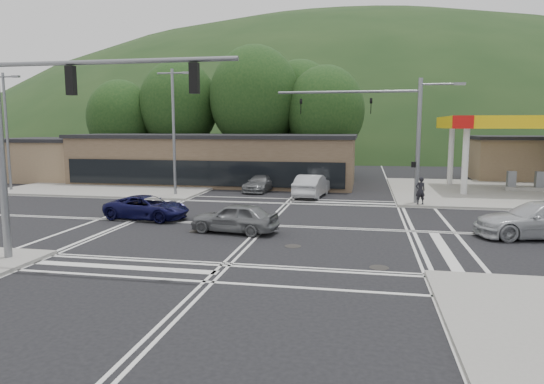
% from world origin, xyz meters
% --- Properties ---
extents(ground, '(120.00, 120.00, 0.00)m').
position_xyz_m(ground, '(0.00, 0.00, 0.00)').
color(ground, black).
rests_on(ground, ground).
extents(sidewalk_ne, '(16.00, 16.00, 0.15)m').
position_xyz_m(sidewalk_ne, '(15.00, 15.00, 0.07)').
color(sidewalk_ne, gray).
rests_on(sidewalk_ne, ground).
extents(sidewalk_nw, '(16.00, 16.00, 0.15)m').
position_xyz_m(sidewalk_nw, '(-15.00, 15.00, 0.07)').
color(sidewalk_nw, gray).
rests_on(sidewalk_nw, ground).
extents(gas_station_canopy, '(12.32, 8.34, 5.75)m').
position_xyz_m(gas_station_canopy, '(16.99, 15.99, 5.04)').
color(gas_station_canopy, silver).
rests_on(gas_station_canopy, ground).
extents(convenience_store, '(10.00, 6.00, 3.80)m').
position_xyz_m(convenience_store, '(20.00, 25.00, 1.90)').
color(convenience_store, '#846B4F').
rests_on(convenience_store, ground).
extents(commercial_row, '(24.00, 8.00, 4.00)m').
position_xyz_m(commercial_row, '(-8.00, 17.00, 2.00)').
color(commercial_row, brown).
rests_on(commercial_row, ground).
extents(commercial_nw, '(8.00, 7.00, 3.60)m').
position_xyz_m(commercial_nw, '(-24.00, 17.00, 1.80)').
color(commercial_nw, '#846B4F').
rests_on(commercial_nw, ground).
extents(hill_north, '(252.00, 126.00, 140.00)m').
position_xyz_m(hill_north, '(0.00, 90.00, 0.00)').
color(hill_north, '#1F3819').
rests_on(hill_north, ground).
extents(tree_n_a, '(8.00, 8.00, 11.75)m').
position_xyz_m(tree_n_a, '(-14.00, 24.00, 7.14)').
color(tree_n_a, '#382619').
rests_on(tree_n_a, ground).
extents(tree_n_b, '(9.00, 9.00, 12.98)m').
position_xyz_m(tree_n_b, '(-6.00, 24.00, 7.79)').
color(tree_n_b, '#382619').
rests_on(tree_n_b, ground).
extents(tree_n_c, '(7.60, 7.60, 10.87)m').
position_xyz_m(tree_n_c, '(1.00, 24.00, 6.49)').
color(tree_n_c, '#382619').
rests_on(tree_n_c, ground).
extents(tree_n_d, '(6.80, 6.80, 9.76)m').
position_xyz_m(tree_n_d, '(-20.00, 23.00, 5.84)').
color(tree_n_d, '#382619').
rests_on(tree_n_d, ground).
extents(tree_n_e, '(8.40, 8.40, 11.98)m').
position_xyz_m(tree_n_e, '(-2.00, 28.00, 7.14)').
color(tree_n_e, '#382619').
rests_on(tree_n_e, ground).
extents(streetlight_nw, '(2.50, 0.25, 9.00)m').
position_xyz_m(streetlight_nw, '(-8.44, 9.00, 5.05)').
color(streetlight_nw, slate).
rests_on(streetlight_nw, ground).
extents(streetlight_w, '(2.50, 0.25, 9.00)m').
position_xyz_m(streetlight_w, '(-21.94, 9.00, 5.05)').
color(streetlight_w, slate).
rests_on(streetlight_w, ground).
extents(signal_mast_ne, '(11.65, 0.30, 8.00)m').
position_xyz_m(signal_mast_ne, '(6.95, 8.20, 5.07)').
color(signal_mast_ne, slate).
rests_on(signal_mast_ne, ground).
extents(signal_mast_sw, '(9.14, 0.28, 8.00)m').
position_xyz_m(signal_mast_sw, '(-6.39, -8.20, 5.12)').
color(signal_mast_sw, slate).
rests_on(signal_mast_sw, ground).
extents(car_blue_west, '(4.82, 2.65, 1.28)m').
position_xyz_m(car_blue_west, '(-6.68, 0.50, 0.64)').
color(car_blue_west, '#0C0C36').
rests_on(car_blue_west, ground).
extents(car_grey_center, '(4.36, 2.21, 1.42)m').
position_xyz_m(car_grey_center, '(-1.13, -1.81, 0.71)').
color(car_grey_center, slate).
rests_on(car_grey_center, ground).
extents(car_silver_east, '(5.92, 3.15, 1.64)m').
position_xyz_m(car_silver_east, '(12.73, -0.30, 0.82)').
color(car_silver_east, '#B2B5BA').
rests_on(car_silver_east, ground).
extents(car_queue_a, '(2.29, 5.05, 1.61)m').
position_xyz_m(car_queue_a, '(1.22, 10.49, 0.80)').
color(car_queue_a, '#AFB1B7').
rests_on(car_queue_a, ground).
extents(car_queue_b, '(2.18, 4.37, 1.43)m').
position_xyz_m(car_queue_b, '(1.00, 14.00, 0.72)').
color(car_queue_b, silver).
rests_on(car_queue_b, ground).
extents(car_northbound, '(2.40, 4.58, 1.27)m').
position_xyz_m(car_northbound, '(-2.98, 12.66, 0.63)').
color(car_northbound, slate).
rests_on(car_northbound, ground).
extents(pedestrian, '(0.73, 0.60, 1.74)m').
position_xyz_m(pedestrian, '(8.37, 7.50, 1.02)').
color(pedestrian, black).
rests_on(pedestrian, sidewalk_ne).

